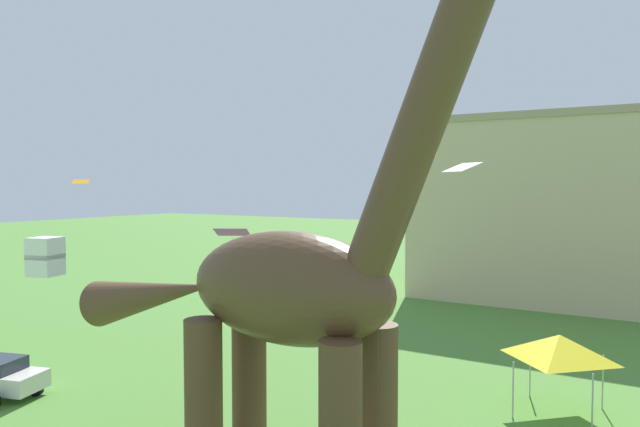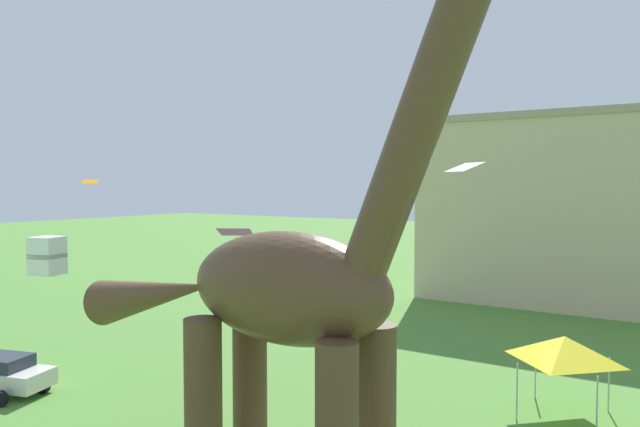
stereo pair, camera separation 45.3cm
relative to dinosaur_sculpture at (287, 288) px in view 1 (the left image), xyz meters
The scene contains 8 objects.
dinosaur_sculpture is the anchor object (origin of this frame).
festival_canopy_tent 11.78m from the dinosaur_sculpture, 60.80° to the left, with size 3.15×3.15×3.00m.
kite_drifting 6.87m from the dinosaur_sculpture, 148.53° to the right, with size 0.94×0.94×1.08m.
kite_mid_center 23.00m from the dinosaur_sculpture, 156.96° to the left, with size 1.08×1.07×0.27m.
kite_mid_left 23.22m from the dinosaur_sculpture, 98.10° to the left, with size 0.87×0.87×0.88m.
kite_high_left 6.57m from the dinosaur_sculpture, 143.60° to the left, with size 1.57×1.43×1.65m.
kite_far_left 7.82m from the dinosaur_sculpture, 65.67° to the left, with size 1.50×1.43×0.33m.
background_building_block 33.97m from the dinosaur_sculpture, 86.99° to the left, with size 21.83×11.21×13.60m.
Camera 1 is at (11.14, -7.96, 8.66)m, focal length 34.09 mm.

